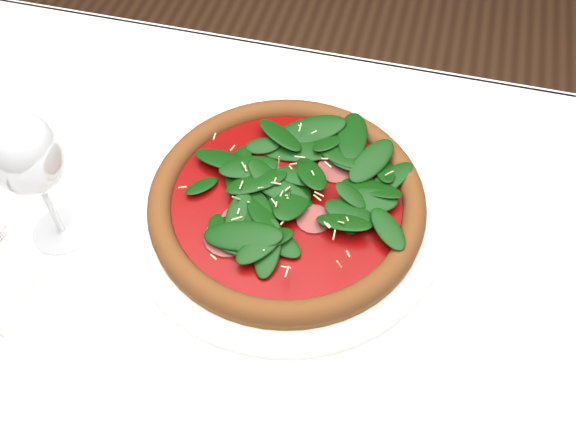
# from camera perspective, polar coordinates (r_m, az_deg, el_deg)

# --- Properties ---
(dining_table) EXTENTS (1.21, 0.81, 0.75)m
(dining_table) POSITION_cam_1_polar(r_m,az_deg,el_deg) (0.85, -3.30, -7.96)
(dining_table) COLOR silver
(dining_table) RESTS_ON ground
(plate) EXTENTS (0.40, 0.40, 0.02)m
(plate) POSITION_cam_1_polar(r_m,az_deg,el_deg) (0.80, -0.10, 0.59)
(plate) COLOR white
(plate) RESTS_ON dining_table
(pizza) EXTENTS (0.39, 0.39, 0.04)m
(pizza) POSITION_cam_1_polar(r_m,az_deg,el_deg) (0.78, -0.11, 1.59)
(pizza) COLOR brown
(pizza) RESTS_ON plate
(wine_glass) EXTENTS (0.08, 0.08, 0.20)m
(wine_glass) POSITION_cam_1_polar(r_m,az_deg,el_deg) (0.74, -22.27, 4.88)
(wine_glass) COLOR silver
(wine_glass) RESTS_ON dining_table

